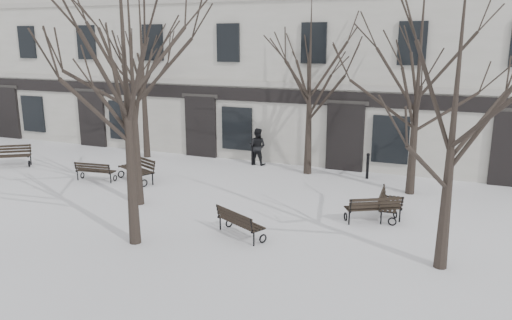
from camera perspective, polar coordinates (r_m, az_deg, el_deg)
The scene contains 17 objects.
ground at distance 16.18m, azimuth -8.58°, elevation -6.60°, with size 100.00×100.00×0.00m, color white.
building at distance 27.13m, azimuth 5.40°, elevation 13.50°, with size 40.40×10.20×11.40m.
tree_1 at distance 16.95m, azimuth -14.04°, elevation 10.65°, with size 5.36×5.36×7.66m.
tree_2 at distance 13.49m, azimuth -14.88°, elevation 12.03°, with size 5.91×5.91×8.45m.
tree_3 at distance 12.44m, azimuth 21.97°, elevation 7.80°, with size 5.04×5.04×7.20m.
tree_4 at distance 24.15m, azimuth -12.97°, elevation 12.80°, with size 5.98×5.98×8.55m.
tree_5 at distance 20.64m, azimuth 6.20°, elevation 10.38°, with size 4.94×4.94×7.06m.
tree_6 at distance 18.56m, azimuth 18.24°, elevation 11.29°, with size 5.61×5.61×8.01m.
bench_0 at distance 24.84m, azimuth -26.49°, elevation 0.49°, with size 1.92×1.62×0.96m.
bench_1 at distance 20.99m, azimuth -17.93°, elevation -1.16°, with size 1.64×0.75×0.80m.
bench_2 at distance 14.43m, azimuth -1.94°, elevation -7.08°, with size 1.72×1.29×0.83m.
bench_3 at distance 20.53m, azimuth -13.39°, elevation -0.93°, with size 1.99×1.41×0.96m.
bench_4 at distance 15.95m, azimuth 13.31°, elevation -5.32°, with size 1.78×1.39×0.87m.
bench_5 at distance 16.57m, azimuth 14.82°, elevation -4.74°, with size 0.68×1.71×0.85m.
bollard_a at distance 22.50m, azimuth -0.39°, elevation 1.00°, with size 0.15×0.15×1.18m.
bollard_b at distance 20.80m, azimuth 12.64°, elevation -0.56°, with size 0.14×0.14×1.07m.
pedestrian_b at distance 22.73m, azimuth 0.15°, elevation -0.51°, with size 0.82×0.64×1.68m, color black.
Camera 1 is at (7.88, -13.00, 5.56)m, focal length 35.00 mm.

